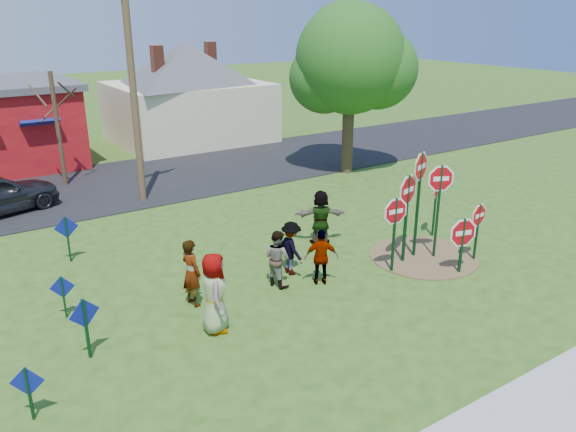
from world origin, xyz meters
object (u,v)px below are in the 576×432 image
stop_sign_c (440,190)px  stop_sign_b (420,178)px  utility_pole (133,85)px  person_b (191,273)px  person_a (214,293)px  leafy_tree (352,65)px  stop_sign_a (395,218)px  stop_sign_d (436,191)px

stop_sign_c → stop_sign_b: bearing=165.0°
utility_pole → stop_sign_c: bearing=-61.5°
stop_sign_c → person_b: bearing=-165.7°
stop_sign_c → person_a: stop_sign_c is taller
person_a → leafy_tree: size_ratio=0.26×
stop_sign_b → stop_sign_c: size_ratio=1.13×
utility_pole → leafy_tree: utility_pole is taller
stop_sign_b → leafy_tree: size_ratio=0.45×
stop_sign_a → person_b: 5.67m
stop_sign_c → person_a: size_ratio=1.56×
leafy_tree → stop_sign_a: bearing=-122.8°
leafy_tree → person_b: bearing=-146.0°
stop_sign_c → leafy_tree: (3.98, 8.86, 2.66)m
stop_sign_a → stop_sign_d: (3.02, 1.27, -0.08)m
person_a → utility_pole: 10.77m
person_a → stop_sign_b: bearing=-65.8°
stop_sign_d → person_b: stop_sign_d is taller
stop_sign_b → person_a: stop_sign_b is taller
stop_sign_a → person_a: 5.57m
stop_sign_b → utility_pole: size_ratio=0.40×
leafy_tree → stop_sign_d: bearing=-109.6°
person_b → leafy_tree: (11.18, 7.53, 3.89)m
stop_sign_c → stop_sign_d: (1.27, 1.22, -0.57)m
person_b → leafy_tree: 14.04m
stop_sign_d → person_a: stop_sign_d is taller
stop_sign_d → utility_pole: utility_pole is taller
stop_sign_b → person_a: (-6.83, -0.47, -1.49)m
utility_pole → leafy_tree: 9.43m
stop_sign_a → stop_sign_b: bearing=24.8°
stop_sign_d → person_b: bearing=150.7°
stop_sign_a → utility_pole: utility_pole is taller
stop_sign_a → person_b: stop_sign_a is taller
stop_sign_a → stop_sign_c: stop_sign_c is taller
stop_sign_d → stop_sign_b: bearing=177.6°
person_a → utility_pole: bearing=9.5°
stop_sign_c → leafy_tree: size_ratio=0.40×
person_b → stop_sign_a: bearing=-115.0°
stop_sign_d → person_a: 8.67m
stop_sign_d → person_a: size_ratio=1.14×
stop_sign_d → stop_sign_a: bearing=174.2°
stop_sign_d → utility_pole: 11.33m
person_a → utility_pole: size_ratio=0.23×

